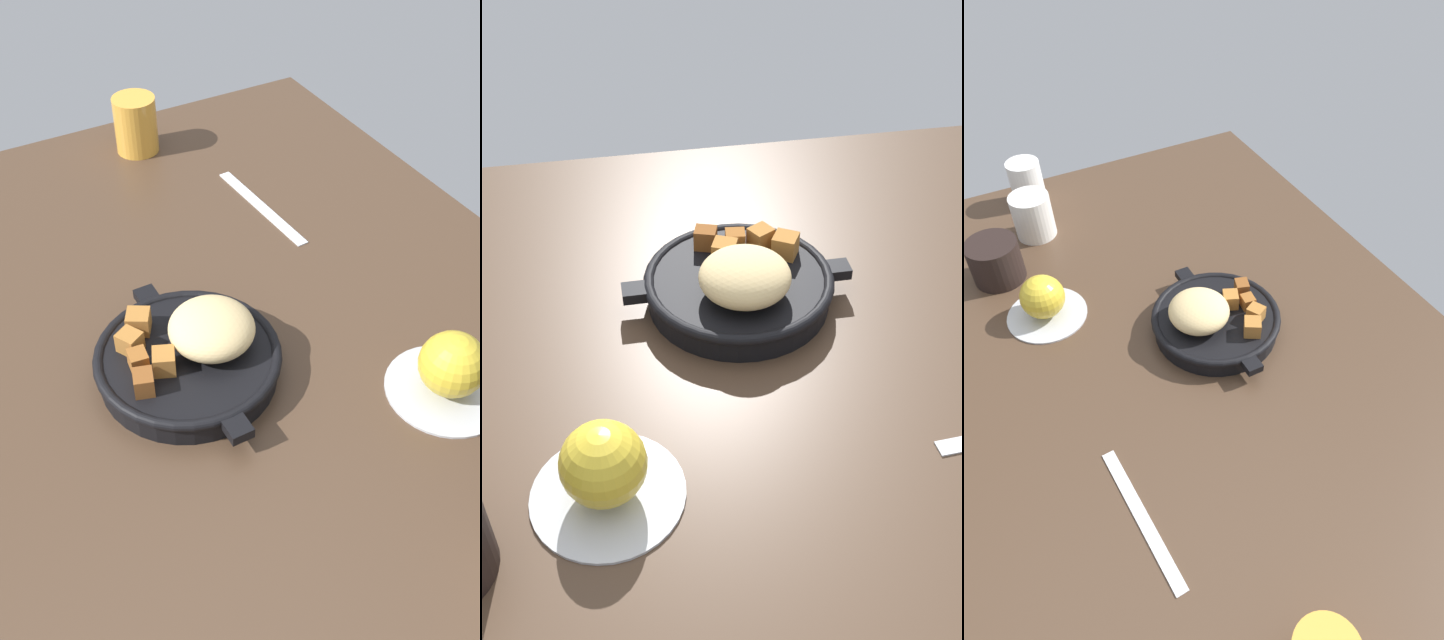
% 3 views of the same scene
% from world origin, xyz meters
% --- Properties ---
extents(ground_plane, '(1.12, 0.82, 0.02)m').
position_xyz_m(ground_plane, '(0.00, 0.00, -0.01)').
color(ground_plane, '#473323').
extents(cast_iron_skillet, '(0.24, 0.20, 0.08)m').
position_xyz_m(cast_iron_skillet, '(0.00, -0.06, 0.03)').
color(cast_iron_skillet, black).
rests_on(cast_iron_skillet, ground_plane).
extents(saucer_plate, '(0.13, 0.13, 0.01)m').
position_xyz_m(saucer_plate, '(0.15, 0.16, 0.00)').
color(saucer_plate, '#B7BABF').
rests_on(saucer_plate, ground_plane).
extents(red_apple, '(0.07, 0.07, 0.07)m').
position_xyz_m(red_apple, '(0.15, 0.16, 0.04)').
color(red_apple, gold).
rests_on(red_apple, saucer_plate).
extents(butter_knife, '(0.20, 0.03, 0.00)m').
position_xyz_m(butter_knife, '(-0.23, 0.16, 0.00)').
color(butter_knife, silver).
rests_on(butter_knife, ground_plane).
extents(white_creamer_pitcher, '(0.06, 0.06, 0.09)m').
position_xyz_m(white_creamer_pitcher, '(0.49, 0.09, 0.04)').
color(white_creamer_pitcher, white).
rests_on(white_creamer_pitcher, ground_plane).
extents(coffee_mug_dark, '(0.09, 0.09, 0.07)m').
position_xyz_m(coffee_mug_dark, '(0.28, 0.20, 0.04)').
color(coffee_mug_dark, black).
rests_on(coffee_mug_dark, ground_plane).
extents(ceramic_mug_white, '(0.07, 0.07, 0.08)m').
position_xyz_m(ceramic_mug_white, '(0.37, 0.11, 0.04)').
color(ceramic_mug_white, silver).
rests_on(ceramic_mug_white, ground_plane).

